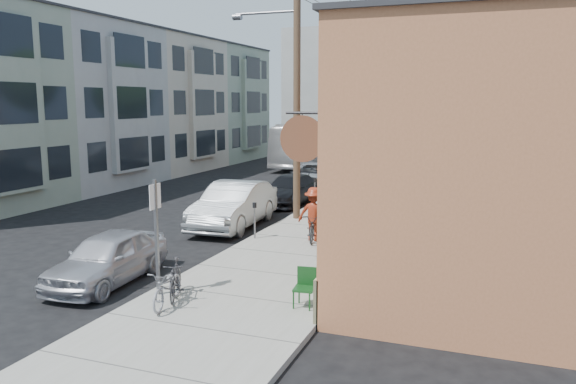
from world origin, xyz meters
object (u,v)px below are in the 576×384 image
(patio_chair_a, at_px, (334,257))
(patron_green, at_px, (336,243))
(car_1, at_px, (234,205))
(patron_grey, at_px, (338,232))
(parked_bike_a, at_px, (175,279))
(car_3, at_px, (313,175))
(tree_bare, at_px, (331,134))
(car_2, at_px, (290,190))
(car_4, at_px, (347,164))
(parked_bike_b, at_px, (168,287))
(car_0, at_px, (107,258))
(sign_post, at_px, (156,226))
(bus, at_px, (315,143))
(tree_leafy_mid, at_px, (363,75))
(cyclist, at_px, (314,214))
(tree_leafy_far, at_px, (396,91))
(parking_meter_far, at_px, (315,187))
(parking_meter_near, at_px, (255,214))
(patio_chair_b, at_px, (304,288))
(utility_pole_near, at_px, (295,85))

(patio_chair_a, relative_size, patron_green, 0.50)
(car_1, bearing_deg, patron_grey, -38.79)
(patron_green, height_order, parked_bike_a, patron_green)
(patron_green, height_order, car_3, patron_green)
(tree_bare, relative_size, car_3, 1.29)
(car_2, relative_size, car_4, 0.94)
(patron_green, relative_size, parked_bike_a, 1.13)
(parked_bike_b, distance_m, car_0, 2.86)
(sign_post, height_order, bus, bus)
(tree_leafy_mid, relative_size, bus, 0.67)
(cyclist, bearing_deg, tree_leafy_far, -82.22)
(bus, bearing_deg, parked_bike_b, -78.90)
(tree_leafy_mid, distance_m, car_0, 19.51)
(tree_bare, bearing_deg, parking_meter_far, -129.82)
(tree_leafy_far, distance_m, patron_green, 27.25)
(car_1, height_order, car_2, car_1)
(sign_post, relative_size, car_3, 0.57)
(car_3, bearing_deg, sign_post, -88.06)
(car_3, distance_m, bus, 11.15)
(patron_grey, xyz_separation_m, parked_bike_a, (-2.74, -4.40, -0.39))
(car_3, bearing_deg, parked_bike_b, -86.41)
(cyclist, bearing_deg, parked_bike_b, 84.17)
(car_0, distance_m, car_4, 23.28)
(sign_post, xyz_separation_m, car_1, (-1.82, 7.89, -0.98))
(parked_bike_b, relative_size, car_0, 0.41)
(parking_meter_near, relative_size, patron_green, 0.71)
(patio_chair_b, bearing_deg, car_1, 119.13)
(car_0, bearing_deg, patio_chair_a, 20.92)
(patron_green, distance_m, car_4, 21.49)
(patron_green, xyz_separation_m, car_3, (-5.72, 15.49, -0.35))
(tree_leafy_far, bearing_deg, utility_pole_near, -91.17)
(tree_leafy_mid, distance_m, patron_green, 17.25)
(parking_meter_far, bearing_deg, parking_meter_near, -90.00)
(parking_meter_far, relative_size, cyclist, 0.69)
(parking_meter_far, bearing_deg, tree_bare, 50.18)
(patron_green, bearing_deg, patron_grey, 176.93)
(cyclist, relative_size, car_0, 0.44)
(car_0, xyz_separation_m, car_4, (0.43, 23.28, 0.12))
(patio_chair_b, bearing_deg, sign_post, -180.00)
(tree_bare, xyz_separation_m, tree_leafy_mid, (-0.00, 5.95, 2.86))
(car_3, bearing_deg, tree_bare, -68.57)
(utility_pole_near, relative_size, parked_bike_b, 6.09)
(car_2, bearing_deg, car_1, -91.92)
(patio_chair_a, height_order, cyclist, cyclist)
(tree_bare, bearing_deg, tree_leafy_mid, 90.00)
(utility_pole_near, bearing_deg, cyclist, -60.39)
(tree_leafy_mid, xyz_separation_m, car_0, (-2.43, -18.57, -5.47))
(sign_post, bearing_deg, car_2, 96.65)
(patio_chair_a, bearing_deg, sign_post, -124.23)
(patron_grey, bearing_deg, car_1, -133.24)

